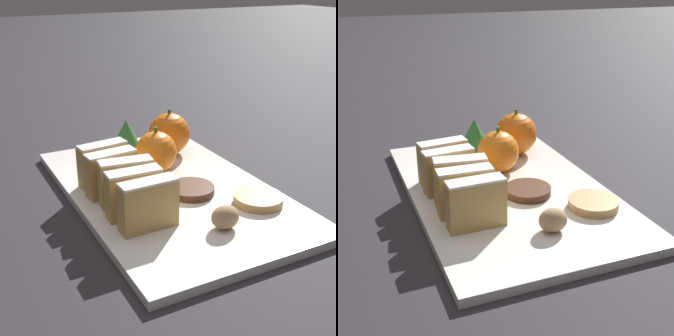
% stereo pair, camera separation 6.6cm
% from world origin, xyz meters
% --- Properties ---
extents(ground_plane, '(6.00, 6.00, 0.00)m').
position_xyz_m(ground_plane, '(0.00, 0.00, 0.00)').
color(ground_plane, '#28262B').
extents(serving_platter, '(0.27, 0.43, 0.01)m').
position_xyz_m(serving_platter, '(0.00, 0.00, 0.01)').
color(serving_platter, white).
rests_on(serving_platter, ground_plane).
extents(stollen_slice_front, '(0.07, 0.03, 0.06)m').
position_xyz_m(stollen_slice_front, '(-0.07, -0.09, 0.04)').
color(stollen_slice_front, tan).
rests_on(stollen_slice_front, serving_platter).
extents(stollen_slice_second, '(0.07, 0.03, 0.06)m').
position_xyz_m(stollen_slice_second, '(-0.08, -0.05, 0.04)').
color(stollen_slice_second, tan).
rests_on(stollen_slice_second, serving_platter).
extents(stollen_slice_third, '(0.07, 0.03, 0.06)m').
position_xyz_m(stollen_slice_third, '(-0.07, -0.02, 0.04)').
color(stollen_slice_third, tan).
rests_on(stollen_slice_third, serving_platter).
extents(stollen_slice_fourth, '(0.07, 0.03, 0.06)m').
position_xyz_m(stollen_slice_fourth, '(-0.08, 0.02, 0.04)').
color(stollen_slice_fourth, tan).
rests_on(stollen_slice_fourth, serving_platter).
extents(stollen_slice_fifth, '(0.07, 0.03, 0.06)m').
position_xyz_m(stollen_slice_fifth, '(-0.08, 0.05, 0.04)').
color(stollen_slice_fifth, tan).
rests_on(stollen_slice_fifth, serving_platter).
extents(orange_near, '(0.06, 0.06, 0.07)m').
position_xyz_m(orange_near, '(0.01, 0.06, 0.04)').
color(orange_near, orange).
rests_on(orange_near, serving_platter).
extents(orange_far, '(0.07, 0.07, 0.08)m').
position_xyz_m(orange_far, '(0.07, 0.12, 0.05)').
color(orange_far, orange).
rests_on(orange_far, serving_platter).
extents(walnut, '(0.04, 0.03, 0.03)m').
position_xyz_m(walnut, '(0.01, -0.13, 0.03)').
color(walnut, tan).
rests_on(walnut, serving_platter).
extents(chocolate_cookie, '(0.06, 0.06, 0.01)m').
position_xyz_m(chocolate_cookie, '(0.02, -0.03, 0.02)').
color(chocolate_cookie, '#472819').
rests_on(chocolate_cookie, serving_platter).
extents(gingerbread_cookie, '(0.07, 0.07, 0.01)m').
position_xyz_m(gingerbread_cookie, '(0.08, -0.10, 0.02)').
color(gingerbread_cookie, tan).
rests_on(gingerbread_cookie, serving_platter).
extents(evergreen_sprig, '(0.06, 0.06, 0.05)m').
position_xyz_m(evergreen_sprig, '(0.01, 0.17, 0.04)').
color(evergreen_sprig, '#2D7538').
rests_on(evergreen_sprig, serving_platter).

